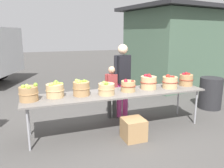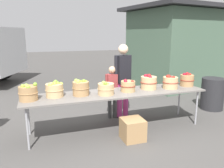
% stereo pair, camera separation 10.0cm
% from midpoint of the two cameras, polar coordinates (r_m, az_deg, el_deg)
% --- Properties ---
extents(ground_plane, '(40.00, 40.00, 0.00)m').
position_cam_midpoint_polar(ground_plane, '(4.54, 0.68, -11.34)').
color(ground_plane, '#474442').
extents(market_table, '(3.50, 0.76, 0.75)m').
position_cam_midpoint_polar(market_table, '(4.29, 0.70, -2.55)').
color(market_table, slate).
rests_on(market_table, ground).
extents(apple_basket_green_0, '(0.32, 0.32, 0.30)m').
position_cam_midpoint_polar(apple_basket_green_0, '(4.00, -21.12, -2.17)').
color(apple_basket_green_0, '#A87F51').
rests_on(apple_basket_green_0, market_table).
extents(apple_basket_green_1, '(0.33, 0.33, 0.29)m').
position_cam_midpoint_polar(apple_basket_green_1, '(4.08, -14.96, -1.48)').
color(apple_basket_green_1, tan).
rests_on(apple_basket_green_1, market_table).
extents(apple_basket_green_2, '(0.32, 0.32, 0.30)m').
position_cam_midpoint_polar(apple_basket_green_2, '(4.10, -8.49, -1.01)').
color(apple_basket_green_2, '#A87F51').
rests_on(apple_basket_green_2, market_table).
extents(apple_basket_green_3, '(0.32, 0.32, 0.26)m').
position_cam_midpoint_polar(apple_basket_green_3, '(4.10, -2.14, -1.20)').
color(apple_basket_green_3, tan).
rests_on(apple_basket_green_3, market_table).
extents(apple_basket_red_0, '(0.30, 0.30, 0.25)m').
position_cam_midpoint_polar(apple_basket_red_0, '(4.35, 3.47, -0.44)').
color(apple_basket_red_0, tan).
rests_on(apple_basket_red_0, market_table).
extents(apple_basket_red_1, '(0.34, 0.34, 0.30)m').
position_cam_midpoint_polar(apple_basket_red_1, '(4.59, 8.65, 0.50)').
color(apple_basket_red_1, tan).
rests_on(apple_basket_red_1, market_table).
extents(apple_basket_red_2, '(0.32, 0.32, 0.29)m').
position_cam_midpoint_polar(apple_basket_red_2, '(4.74, 13.92, 0.55)').
color(apple_basket_red_2, tan).
rests_on(apple_basket_red_2, market_table).
extents(apple_basket_red_3, '(0.30, 0.30, 0.29)m').
position_cam_midpoint_polar(apple_basket_red_3, '(5.06, 17.79, 1.10)').
color(apple_basket_red_3, '#A87F51').
rests_on(apple_basket_red_3, market_table).
extents(vendor_adult, '(0.42, 0.27, 1.63)m').
position_cam_midpoint_polar(vendor_adult, '(4.94, 2.11, 2.32)').
color(vendor_adult, '#CC3F8C').
rests_on(vendor_adult, ground).
extents(child_customer, '(0.31, 0.17, 1.16)m').
position_cam_midpoint_polar(child_customer, '(4.90, -0.63, -1.00)').
color(child_customer, '#3F3F3F').
rests_on(child_customer, ground).
extents(food_kiosk, '(3.95, 3.46, 2.74)m').
position_cam_midpoint_polar(food_kiosk, '(8.56, 15.62, 9.20)').
color(food_kiosk, '#47604C').
rests_on(food_kiosk, ground).
extents(trash_barrel, '(0.54, 0.54, 0.78)m').
position_cam_midpoint_polar(trash_barrel, '(6.11, 23.33, -2.13)').
color(trash_barrel, '#262628').
rests_on(trash_barrel, ground).
extents(produce_crate, '(0.38, 0.38, 0.38)m').
position_cam_midpoint_polar(produce_crate, '(4.07, 4.79, -11.37)').
color(produce_crate, '#A87F51').
rests_on(produce_crate, ground).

